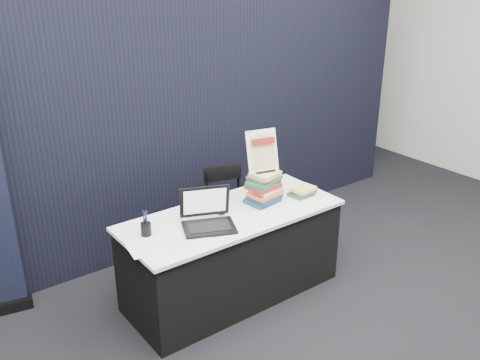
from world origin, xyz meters
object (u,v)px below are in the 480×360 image
Objects in this scene: book_stack_tall at (264,187)px; book_stack_short at (302,191)px; display_table at (232,254)px; stacking_chair at (232,207)px; laptop at (205,218)px; info_sign at (262,152)px.

book_stack_tall is 1.42× the size of book_stack_short.
display_table is 0.61m from book_stack_tall.
stacking_chair is (-0.27, 0.65, -0.32)m from book_stack_short.
laptop is at bearing 178.46° from book_stack_short.
book_stack_short is at bearing -6.92° from info_sign.
book_stack_tall is 0.77× the size of info_sign.
stacking_chair reaches higher than display_table.
laptop reaches higher than book_stack_short.
info_sign reaches higher than stacking_chair.
book_stack_short is 0.77m from stacking_chair.
info_sign reaches higher than display_table.
book_stack_short is (0.97, -0.03, -0.03)m from laptop.
info_sign is (0.34, 0.04, 0.81)m from display_table.
stacking_chair is (0.70, 0.62, -0.35)m from laptop.
info_sign reaches higher than book_stack_tall.
book_stack_short is at bearing -50.29° from stacking_chair.
display_table is at bearing -177.60° from book_stack_tall.
stacking_chair reaches higher than book_stack_short.
laptop is 0.74m from info_sign.
laptop is 1.00m from stacking_chair.
book_stack_tall is 0.30m from info_sign.
info_sign is 0.42× the size of stacking_chair.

